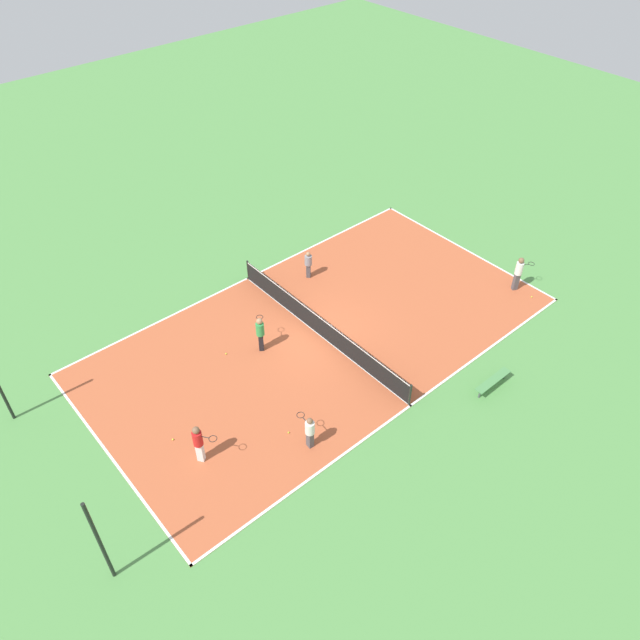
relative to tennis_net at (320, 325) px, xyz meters
The scene contains 14 objects.
ground_plane 0.58m from the tennis_net, ahead, with size 80.00×80.00×0.00m, color #518E47.
court_surface 0.57m from the tennis_net, ahead, with size 11.17×20.56×0.02m.
tennis_net is the anchor object (origin of this frame).
bench 7.75m from the tennis_net, 155.20° to the right, with size 0.36×1.93×0.45m.
player_near_white 10.11m from the tennis_net, 111.61° to the right, with size 0.71×0.98×1.84m.
player_coach_red 8.08m from the tennis_net, 106.55° to the left, with size 0.95×0.82×1.82m.
player_far_green 2.76m from the tennis_net, 69.08° to the left, with size 0.95×0.82×1.76m.
player_far_white 6.17m from the tennis_net, 135.64° to the left, with size 0.96×0.42×1.54m.
player_baseline_gray 4.38m from the tennis_net, 33.25° to the right, with size 0.51×0.51×1.47m.
tennis_ball_right_alley 8.14m from the tennis_net, 95.80° to the left, with size 0.07×0.07×0.07m, color #CCE033.
tennis_ball_midcourt 10.57m from the tennis_net, 116.25° to the right, with size 0.07×0.07×0.07m, color #CCE033.
tennis_ball_left_sideline 4.31m from the tennis_net, 66.32° to the left, with size 0.07×0.07×0.07m, color #CCE033.
tennis_ball_near_net 5.73m from the tennis_net, 126.98° to the left, with size 0.07×0.07×0.07m, color #CCE033.
fence_post_back_left 13.01m from the tennis_net, 109.04° to the left, with size 0.12×0.12×4.02m.
Camera 1 is at (-15.63, 13.51, 18.99)m, focal length 35.00 mm.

